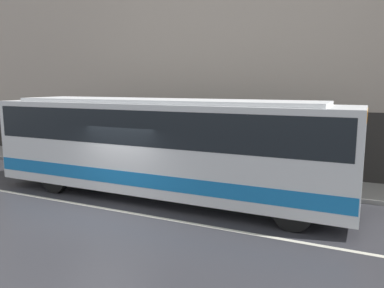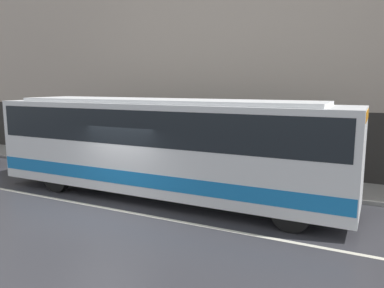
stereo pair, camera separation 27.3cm
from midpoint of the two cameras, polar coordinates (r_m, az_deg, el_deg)
ground_plane at (r=12.01m, az=-11.53°, el=-9.70°), size 60.00×60.00×0.00m
sidewalk at (r=16.25m, az=-0.09°, el=-4.32°), size 60.00×2.46×0.14m
building_facade at (r=17.31m, az=2.06°, el=18.83°), size 60.00×0.35×13.97m
lane_stripe at (r=12.01m, az=-11.54°, el=-9.68°), size 54.00×0.14×0.01m
transit_bus at (r=12.54m, az=-3.97°, el=0.15°), size 12.35×2.51×3.35m
pedestrian_waiting at (r=16.10m, az=3.78°, el=-1.36°), size 0.36×0.36×1.68m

